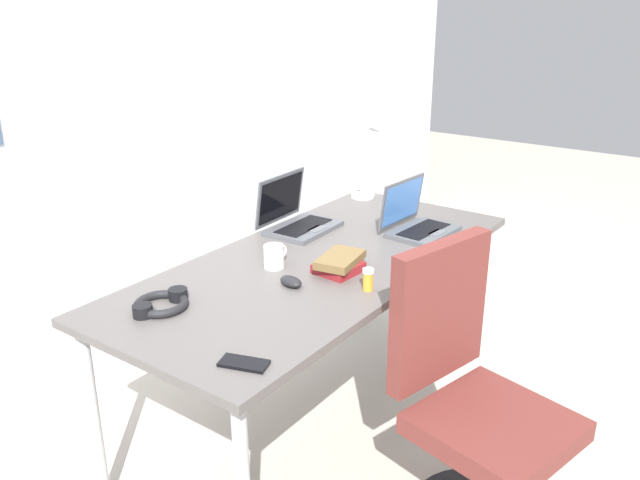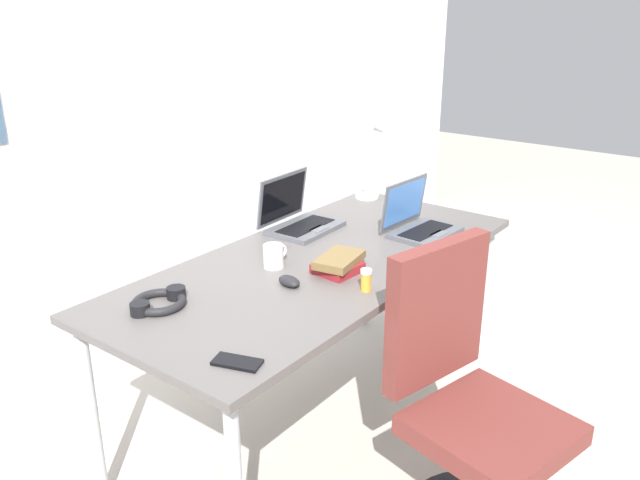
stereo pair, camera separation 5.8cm
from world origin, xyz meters
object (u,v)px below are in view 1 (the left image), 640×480
object	(u,v)px
headphones	(161,304)
cell_phone	(244,363)
book_stack	(339,263)
computer_mouse	(291,282)
coffee_mug	(274,256)
pill_bottle	(368,279)
office_chair	(473,420)
desk_lamp	(369,160)
laptop_near_mouse	(296,219)
laptop_front_left	(417,222)

from	to	relation	value
headphones	cell_phone	bearing A→B (deg)	-102.88
headphones	book_stack	world-z (taller)	book_stack
computer_mouse	headphones	distance (m)	0.45
cell_phone	coffee_mug	distance (m)	0.69
cell_phone	book_stack	world-z (taller)	book_stack
pill_bottle	office_chair	world-z (taller)	office_chair
desk_lamp	laptop_near_mouse	xyz separation A→B (m)	(-0.57, 0.01, -0.15)
headphones	pill_bottle	world-z (taller)	pill_bottle
headphones	office_chair	size ratio (longest dim) A/B	0.22
laptop_near_mouse	cell_phone	bearing A→B (deg)	-149.64
cell_phone	coffee_mug	bearing A→B (deg)	13.79
laptop_front_left	book_stack	xyz separation A→B (m)	(-0.55, 0.03, -0.01)
computer_mouse	headphones	size ratio (longest dim) A/B	0.45
computer_mouse	book_stack	world-z (taller)	book_stack
desk_lamp	cell_phone	bearing A→B (deg)	-160.24
desk_lamp	coffee_mug	bearing A→B (deg)	-169.25
coffee_mug	office_chair	xyz separation A→B (m)	(0.01, -0.82, -0.39)
desk_lamp	coffee_mug	size ratio (longest dim) A/B	3.54
book_stack	computer_mouse	bearing A→B (deg)	161.95
computer_mouse	office_chair	xyz separation A→B (m)	(0.11, -0.67, -0.36)
laptop_front_left	laptop_near_mouse	bearing A→B (deg)	120.92
laptop_front_left	pill_bottle	world-z (taller)	laptop_front_left
book_stack	laptop_near_mouse	bearing A→B (deg)	56.00
computer_mouse	coffee_mug	xyz separation A→B (m)	(0.10, 0.15, 0.03)
laptop_near_mouse	pill_bottle	world-z (taller)	laptop_near_mouse
laptop_near_mouse	cell_phone	xyz separation A→B (m)	(-0.97, -0.57, -0.04)
cell_phone	laptop_front_left	bearing A→B (deg)	-13.09
laptop_near_mouse	coffee_mug	bearing A→B (deg)	-153.13
laptop_front_left	cell_phone	bearing A→B (deg)	-174.31
desk_lamp	laptop_near_mouse	world-z (taller)	desk_lamp
computer_mouse	book_stack	size ratio (longest dim) A/B	0.43
cell_phone	pill_bottle	bearing A→B (deg)	-20.49
cell_phone	coffee_mug	world-z (taller)	coffee_mug
laptop_near_mouse	pill_bottle	bearing A→B (deg)	-121.17
coffee_mug	laptop_near_mouse	bearing A→B (deg)	26.87
computer_mouse	cell_phone	size ratio (longest dim) A/B	0.71
book_stack	office_chair	world-z (taller)	office_chair
cell_phone	office_chair	size ratio (longest dim) A/B	0.14
coffee_mug	headphones	bearing A→B (deg)	170.17
headphones	laptop_front_left	bearing A→B (deg)	-16.31
cell_phone	book_stack	bearing A→B (deg)	-6.39
book_stack	pill_bottle	bearing A→B (deg)	-113.46
computer_mouse	pill_bottle	size ratio (longest dim) A/B	1.22
computer_mouse	office_chair	world-z (taller)	office_chair
laptop_near_mouse	computer_mouse	distance (m)	0.60
coffee_mug	computer_mouse	bearing A→B (deg)	-121.90
laptop_front_left	computer_mouse	world-z (taller)	laptop_front_left
computer_mouse	desk_lamp	bearing A→B (deg)	28.85
cell_phone	laptop_near_mouse	bearing A→B (deg)	11.58
cell_phone	pill_bottle	size ratio (longest dim) A/B	1.72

